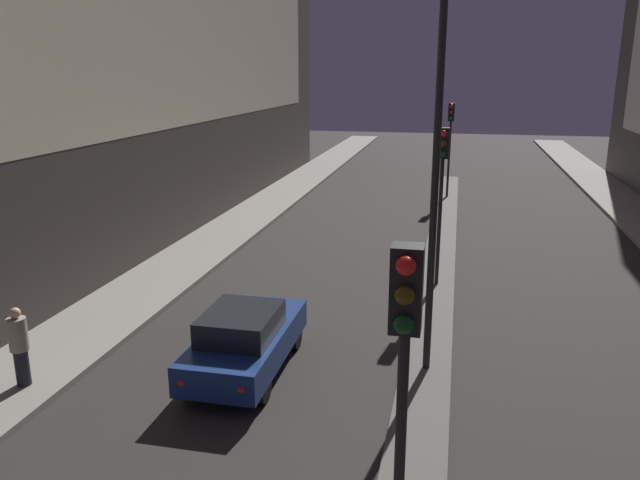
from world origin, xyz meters
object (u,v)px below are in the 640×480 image
car_left_lane (245,339)px  pedestrian_on_left_sidewalk (19,345)px  traffic_light_far (450,129)px  street_lamp (439,96)px  traffic_light_mid (442,172)px  traffic_light_near (403,368)px

car_left_lane → pedestrian_on_left_sidewalk: bearing=-156.2°
traffic_light_far → pedestrian_on_left_sidewalk: bearing=-110.0°
street_lamp → car_left_lane: bearing=-168.3°
traffic_light_mid → car_left_lane: 8.21m
traffic_light_mid → traffic_light_near: bearing=-90.0°
street_lamp → pedestrian_on_left_sidewalk: bearing=-161.8°
street_lamp → pedestrian_on_left_sidewalk: (-8.23, -2.70, -5.01)m
traffic_light_near → street_lamp: size_ratio=0.56×
traffic_light_near → traffic_light_mid: bearing=90.0°
street_lamp → traffic_light_mid: bearing=90.0°
traffic_light_mid → street_lamp: size_ratio=0.56×
traffic_light_far → car_left_lane: size_ratio=1.14×
traffic_light_near → street_lamp: 7.53m
traffic_light_near → car_left_lane: traffic_light_near is taller
traffic_light_near → car_left_lane: 7.98m
traffic_light_mid → street_lamp: (0.00, -5.77, 2.43)m
traffic_light_near → traffic_light_far: size_ratio=1.00×
traffic_light_mid → car_left_lane: bearing=-121.0°
traffic_light_mid → street_lamp: street_lamp is taller
traffic_light_mid → pedestrian_on_left_sidewalk: 12.09m
traffic_light_mid → traffic_light_far: bearing=90.0°
traffic_light_far → pedestrian_on_left_sidewalk: size_ratio=2.79×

